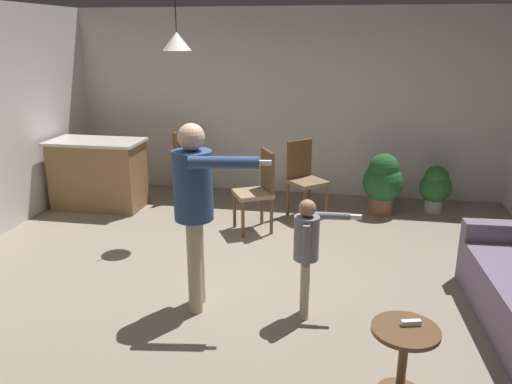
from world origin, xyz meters
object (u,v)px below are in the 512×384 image
(dining_chair_centre_back, at_px, (188,162))
(spare_remote_on_table, at_px, (411,323))
(side_table_by_couch, at_px, (403,354))
(dining_chair_near_wall, at_px, (304,176))
(potted_plant_corner, at_px, (436,187))
(kitchen_counter, at_px, (98,174))
(potted_plant_by_wall, at_px, (383,181))
(dining_chair_by_counter, at_px, (258,188))
(person_adult, at_px, (195,198))
(person_child, at_px, (307,245))

(dining_chair_centre_back, relative_size, spare_remote_on_table, 7.69)
(side_table_by_couch, height_order, dining_chair_near_wall, dining_chair_near_wall)
(spare_remote_on_table, bearing_deg, potted_plant_corner, 78.93)
(kitchen_counter, distance_m, potted_plant_corner, 4.62)
(side_table_by_couch, distance_m, potted_plant_by_wall, 3.71)
(dining_chair_by_counter, xyz_separation_m, potted_plant_by_wall, (1.53, 0.90, -0.09))
(side_table_by_couch, height_order, person_adult, person_adult)
(person_adult, height_order, dining_chair_near_wall, person_adult)
(kitchen_counter, height_order, potted_plant_by_wall, kitchen_counter)
(side_table_by_couch, bearing_deg, potted_plant_corner, 78.56)
(dining_chair_by_counter, relative_size, dining_chair_near_wall, 1.00)
(person_adult, height_order, potted_plant_corner, person_adult)
(person_child, distance_m, potted_plant_corner, 3.35)
(side_table_by_couch, distance_m, spare_remote_on_table, 0.22)
(kitchen_counter, xyz_separation_m, potted_plant_by_wall, (3.86, 0.43, -0.02))
(dining_chair_near_wall, distance_m, potted_plant_by_wall, 1.07)
(dining_chair_near_wall, bearing_deg, kitchen_counter, -38.76)
(dining_chair_centre_back, bearing_deg, dining_chair_by_counter, 54.22)
(person_child, xyz_separation_m, potted_plant_corner, (1.50, 2.98, -0.30))
(dining_chair_near_wall, bearing_deg, person_child, 53.45)
(dining_chair_by_counter, height_order, potted_plant_by_wall, dining_chair_by_counter)
(dining_chair_by_counter, xyz_separation_m, spare_remote_on_table, (1.49, -2.76, -0.01))
(dining_chair_near_wall, bearing_deg, spare_remote_on_table, 64.14)
(person_adult, distance_m, potted_plant_by_wall, 3.35)
(side_table_by_couch, xyz_separation_m, potted_plant_by_wall, (0.08, 3.70, 0.13))
(potted_plant_by_wall, height_order, spare_remote_on_table, potted_plant_by_wall)
(potted_plant_corner, bearing_deg, person_child, -116.67)
(kitchen_counter, relative_size, potted_plant_corner, 1.95)
(dining_chair_near_wall, height_order, potted_plant_by_wall, dining_chair_near_wall)
(potted_plant_by_wall, xyz_separation_m, spare_remote_on_table, (-0.04, -3.66, 0.08))
(dining_chair_by_counter, bearing_deg, dining_chair_centre_back, 20.48)
(dining_chair_by_counter, distance_m, potted_plant_by_wall, 1.78)
(spare_remote_on_table, bearing_deg, side_table_by_couch, -128.36)
(dining_chair_near_wall, bearing_deg, side_table_by_couch, 63.41)
(kitchen_counter, distance_m, spare_remote_on_table, 5.00)
(side_table_by_couch, bearing_deg, dining_chair_by_counter, 117.38)
(person_child, height_order, dining_chair_near_wall, person_child)
(person_adult, height_order, spare_remote_on_table, person_adult)
(dining_chair_by_counter, bearing_deg, person_child, 172.98)
(side_table_by_couch, distance_m, dining_chair_near_wall, 3.58)
(person_adult, relative_size, spare_remote_on_table, 12.65)
(kitchen_counter, relative_size, dining_chair_centre_back, 1.26)
(spare_remote_on_table, bearing_deg, person_child, 130.58)
(dining_chair_centre_back, bearing_deg, dining_chair_near_wall, 81.09)
(dining_chair_near_wall, xyz_separation_m, potted_plant_by_wall, (1.03, 0.26, -0.09))
(person_child, distance_m, potted_plant_by_wall, 2.91)
(dining_chair_centre_back, xyz_separation_m, potted_plant_corner, (3.47, 0.02, -0.19))
(dining_chair_centre_back, bearing_deg, person_child, 38.94)
(kitchen_counter, xyz_separation_m, side_table_by_couch, (3.78, -3.28, -0.15))
(potted_plant_by_wall, bearing_deg, dining_chair_near_wall, -165.74)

